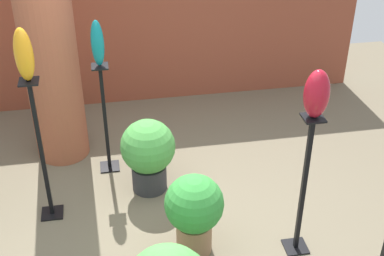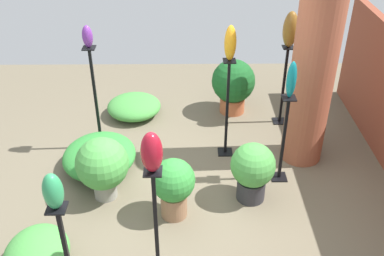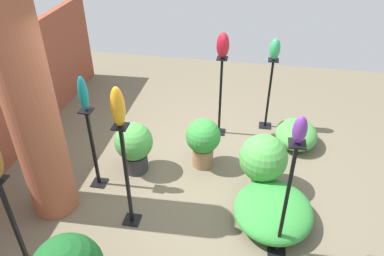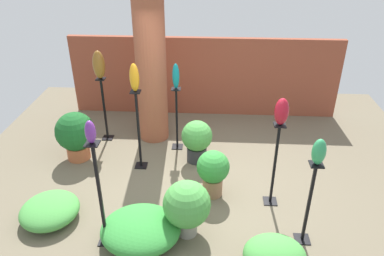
# 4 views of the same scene
# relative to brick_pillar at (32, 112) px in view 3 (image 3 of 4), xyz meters

# --- Properties ---
(ground_plane) EXTENTS (8.00, 8.00, 0.00)m
(ground_plane) POSITION_rel_brick_pillar_xyz_m (0.93, -1.68, -1.40)
(ground_plane) COLOR #6B604C
(brick_wall_back) EXTENTS (5.60, 0.12, 1.67)m
(brick_wall_back) POSITION_rel_brick_pillar_xyz_m (0.93, 1.11, -0.56)
(brick_wall_back) COLOR brown
(brick_wall_back) RESTS_ON ground
(brick_pillar) EXTENTS (0.55, 0.55, 2.80)m
(brick_pillar) POSITION_rel_brick_pillar_xyz_m (0.00, 0.00, 0.00)
(brick_pillar) COLOR #9E5138
(brick_pillar) RESTS_ON ground
(pedestal_bronze) EXTENTS (0.20, 0.20, 1.24)m
(pedestal_bronze) POSITION_rel_brick_pillar_xyz_m (-0.90, -0.13, -0.83)
(pedestal_bronze) COLOR black
(pedestal_bronze) RESTS_ON ground
(pedestal_jade) EXTENTS (0.20, 0.20, 1.21)m
(pedestal_jade) POSITION_rel_brick_pillar_xyz_m (2.35, -2.60, -0.84)
(pedestal_jade) COLOR black
(pedestal_jade) RESTS_ON ground
(pedestal_amber) EXTENTS (0.20, 0.20, 1.40)m
(pedestal_amber) POSITION_rel_brick_pillar_xyz_m (-0.08, -1.03, -0.75)
(pedestal_amber) COLOR black
(pedestal_amber) RESTS_ON ground
(pedestal_teal) EXTENTS (0.20, 0.20, 1.18)m
(pedestal_teal) POSITION_rel_brick_pillar_xyz_m (0.48, -0.38, -0.86)
(pedestal_teal) COLOR black
(pedestal_teal) RESTS_ON ground
(pedestal_ruby) EXTENTS (0.20, 0.20, 1.32)m
(pedestal_ruby) POSITION_rel_brick_pillar_xyz_m (2.02, -1.85, -0.79)
(pedestal_ruby) COLOR black
(pedestal_ruby) RESTS_ON ground
(pedestal_violet) EXTENTS (0.20, 0.20, 1.52)m
(pedestal_violet) POSITION_rel_brick_pillar_xyz_m (-0.23, -2.78, -0.69)
(pedestal_violet) COLOR black
(pedestal_violet) RESTS_ON ground
(art_vase_jade) EXTENTS (0.16, 0.16, 0.34)m
(art_vase_jade) POSITION_rel_brick_pillar_xyz_m (2.35, -2.60, -0.02)
(art_vase_jade) COLOR #2D9356
(art_vase_jade) RESTS_ON pedestal_jade
(art_vase_amber) EXTENTS (0.15, 0.15, 0.45)m
(art_vase_amber) POSITION_rel_brick_pillar_xyz_m (-0.08, -1.03, 0.23)
(art_vase_amber) COLOR orange
(art_vase_amber) RESTS_ON pedestal_amber
(art_vase_teal) EXTENTS (0.12, 0.11, 0.45)m
(art_vase_teal) POSITION_rel_brick_pillar_xyz_m (0.48, -0.38, 0.01)
(art_vase_teal) COLOR #0F727A
(art_vase_teal) RESTS_ON pedestal_teal
(art_vase_ruby) EXTENTS (0.19, 0.19, 0.39)m
(art_vase_ruby) POSITION_rel_brick_pillar_xyz_m (2.02, -1.85, 0.12)
(art_vase_ruby) COLOR maroon
(art_vase_ruby) RESTS_ON pedestal_ruby
(art_vase_violet) EXTENTS (0.12, 0.13, 0.29)m
(art_vase_violet) POSITION_rel_brick_pillar_xyz_m (-0.23, -2.78, 0.26)
(art_vase_violet) COLOR #6B2D8C
(art_vase_violet) RESTS_ON pedestal_violet
(potted_plant_walkway_edge) EXTENTS (0.63, 0.63, 0.81)m
(potted_plant_walkway_edge) POSITION_rel_brick_pillar_xyz_m (0.81, -2.56, -0.93)
(potted_plant_walkway_edge) COLOR gray
(potted_plant_walkway_edge) RESTS_ON ground
(potted_plant_back_center) EXTENTS (0.50, 0.50, 0.76)m
(potted_plant_back_center) POSITION_rel_brick_pillar_xyz_m (1.15, -1.72, -0.96)
(potted_plant_back_center) COLOR #936B4C
(potted_plant_back_center) RESTS_ON ground
(potted_plant_near_pillar) EXTENTS (0.53, 0.53, 0.76)m
(potted_plant_near_pillar) POSITION_rel_brick_pillar_xyz_m (0.86, -0.79, -0.97)
(potted_plant_near_pillar) COLOR #2D2D33
(potted_plant_near_pillar) RESTS_ON ground
(foliage_bed_east) EXTENTS (0.76, 0.65, 0.38)m
(foliage_bed_east) POSITION_rel_brick_pillar_xyz_m (1.90, -3.08, -1.21)
(foliage_bed_east) COLOR #479942
(foliage_bed_east) RESTS_ON ground
(foliage_bed_west) EXTENTS (1.05, 0.96, 0.35)m
(foliage_bed_west) POSITION_rel_brick_pillar_xyz_m (0.22, -2.73, -1.22)
(foliage_bed_west) COLOR #338C38
(foliage_bed_west) RESTS_ON ground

